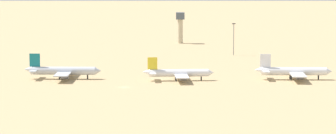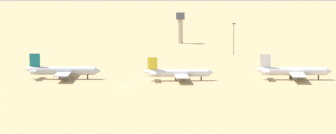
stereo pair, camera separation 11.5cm
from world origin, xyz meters
name	(u,v)px [view 1 (the left image)]	position (x,y,z in m)	size (l,w,h in m)	color
ground	(124,87)	(0.00, 0.00, 0.00)	(4000.00, 4000.00, 0.00)	tan
parked_jet_teal_2	(62,71)	(-28.09, 23.75, 3.68)	(33.94, 28.48, 11.22)	silver
parked_jet_yellow_3	(178,73)	(22.46, 18.64, 3.37)	(31.08, 26.14, 10.27)	white
parked_jet_white_4	(293,71)	(72.68, 21.30, 3.69)	(34.02, 28.50, 11.26)	white
control_tower	(180,25)	(26.63, 174.85, 11.43)	(5.20, 5.20, 18.95)	#C6B793
light_pole_mid	(234,37)	(54.27, 112.34, 9.91)	(1.80, 0.50, 17.36)	#59595E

